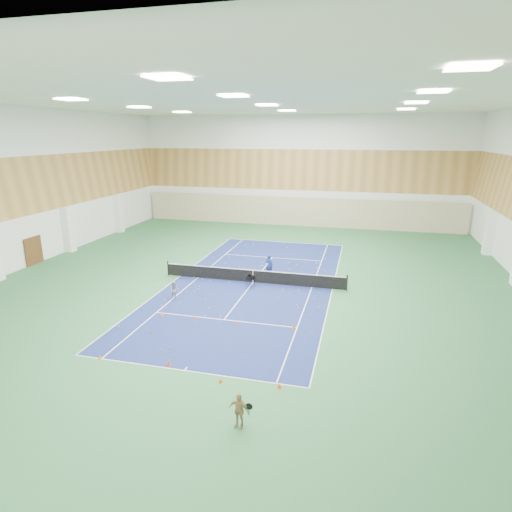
# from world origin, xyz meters

# --- Properties ---
(ground) EXTENTS (40.00, 40.00, 0.00)m
(ground) POSITION_xyz_m (0.00, 0.00, 0.00)
(ground) COLOR #2B643A
(ground) RESTS_ON ground
(room_shell) EXTENTS (36.00, 40.00, 12.00)m
(room_shell) POSITION_xyz_m (0.00, 0.00, 6.00)
(room_shell) COLOR white
(room_shell) RESTS_ON ground
(wood_cladding) EXTENTS (36.00, 40.00, 8.00)m
(wood_cladding) POSITION_xyz_m (0.00, 0.00, 8.00)
(wood_cladding) COLOR #B68343
(wood_cladding) RESTS_ON room_shell
(ceiling_light_grid) EXTENTS (21.40, 25.40, 0.06)m
(ceiling_light_grid) POSITION_xyz_m (0.00, 0.00, 11.92)
(ceiling_light_grid) COLOR white
(ceiling_light_grid) RESTS_ON room_shell
(court_surface) EXTENTS (10.97, 23.77, 0.01)m
(court_surface) POSITION_xyz_m (0.00, 0.00, 0.01)
(court_surface) COLOR navy
(court_surface) RESTS_ON ground
(tennis_balls_scatter) EXTENTS (10.57, 22.77, 0.07)m
(tennis_balls_scatter) POSITION_xyz_m (0.00, 0.00, 0.05)
(tennis_balls_scatter) COLOR #C2CC22
(tennis_balls_scatter) RESTS_ON ground
(tennis_net) EXTENTS (12.80, 0.10, 1.10)m
(tennis_net) POSITION_xyz_m (0.00, 0.00, 0.55)
(tennis_net) COLOR black
(tennis_net) RESTS_ON ground
(back_curtain) EXTENTS (35.40, 0.16, 3.20)m
(back_curtain) POSITION_xyz_m (0.00, 19.75, 1.60)
(back_curtain) COLOR #C6B793
(back_curtain) RESTS_ON ground
(door_left_b) EXTENTS (0.08, 1.80, 2.20)m
(door_left_b) POSITION_xyz_m (-17.92, 0.00, 1.10)
(door_left_b) COLOR #593319
(door_left_b) RESTS_ON ground
(coach) EXTENTS (0.68, 0.55, 1.61)m
(coach) POSITION_xyz_m (0.76, 1.76, 0.81)
(coach) COLOR navy
(coach) RESTS_ON ground
(child_court) EXTENTS (0.68, 0.61, 1.14)m
(child_court) POSITION_xyz_m (-4.01, -4.12, 0.57)
(child_court) COLOR gray
(child_court) RESTS_ON ground
(child_apron) EXTENTS (0.82, 0.46, 1.32)m
(child_apron) POSITION_xyz_m (3.36, -14.83, 0.66)
(child_apron) COLOR #A3855D
(child_apron) RESTS_ON ground
(ball_cart) EXTENTS (0.60, 0.60, 0.80)m
(ball_cart) POSITION_xyz_m (0.05, -0.86, 0.40)
(ball_cart) COLOR black
(ball_cart) RESTS_ON ground
(cone_svc_a) EXTENTS (0.22, 0.22, 0.24)m
(cone_svc_a) POSITION_xyz_m (-3.62, -6.73, 0.12)
(cone_svc_a) COLOR #F05E0C
(cone_svc_a) RESTS_ON ground
(cone_svc_b) EXTENTS (0.18, 0.18, 0.20)m
(cone_svc_b) POSITION_xyz_m (-1.57, -6.86, 0.10)
(cone_svc_b) COLOR #DF430B
(cone_svc_b) RESTS_ON ground
(cone_svc_c) EXTENTS (0.20, 0.20, 0.22)m
(cone_svc_c) POSITION_xyz_m (0.78, -6.78, 0.11)
(cone_svc_c) COLOR #D5420B
(cone_svc_c) RESTS_ON ground
(cone_svc_d) EXTENTS (0.22, 0.22, 0.24)m
(cone_svc_d) POSITION_xyz_m (3.95, -6.52, 0.12)
(cone_svc_d) COLOR #D74C0B
(cone_svc_d) RESTS_ON ground
(cone_base_a) EXTENTS (0.18, 0.18, 0.20)m
(cone_base_a) POSITION_xyz_m (-4.20, -11.87, 0.10)
(cone_base_a) COLOR orange
(cone_base_a) RESTS_ON ground
(cone_base_b) EXTENTS (0.22, 0.22, 0.24)m
(cone_base_b) POSITION_xyz_m (-0.87, -11.62, 0.12)
(cone_base_b) COLOR #EE3E0C
(cone_base_b) RESTS_ON ground
(cone_base_c) EXTENTS (0.18, 0.18, 0.20)m
(cone_base_c) POSITION_xyz_m (1.83, -12.36, 0.10)
(cone_base_c) COLOR #D8410B
(cone_base_c) RESTS_ON ground
(cone_base_d) EXTENTS (0.20, 0.20, 0.22)m
(cone_base_d) POSITION_xyz_m (4.27, -12.14, 0.11)
(cone_base_d) COLOR #F93F0D
(cone_base_d) RESTS_ON ground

